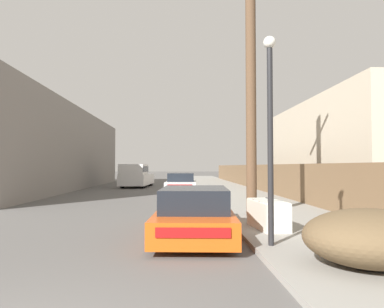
{
  "coord_description": "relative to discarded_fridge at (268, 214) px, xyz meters",
  "views": [
    {
      "loc": [
        1.64,
        -2.77,
        1.76
      ],
      "look_at": [
        2.09,
        8.09,
        2.15
      ],
      "focal_mm": 32.0,
      "sensor_mm": 36.0,
      "label": 1
    }
  ],
  "objects": [
    {
      "name": "wooden_fence",
      "position": [
        3.22,
        16.32,
        0.51
      ],
      "size": [
        0.08,
        42.18,
        1.75
      ],
      "primitive_type": "cube",
      "color": "brown",
      "rests_on": "sidewalk_curb"
    },
    {
      "name": "utility_pole",
      "position": [
        0.06,
        2.26,
        4.07
      ],
      "size": [
        1.8,
        0.34,
        8.7
      ],
      "color": "brown",
      "rests_on": "sidewalk_curb"
    },
    {
      "name": "pickup_truck",
      "position": [
        -5.88,
        19.82,
        0.46
      ],
      "size": [
        2.5,
        5.7,
        1.92
      ],
      "rotation": [
        0.0,
        0.0,
        3.06
      ],
      "color": "silver",
      "rests_on": "ground"
    },
    {
      "name": "street_lamp",
      "position": [
        -0.45,
        -1.95,
        2.2
      ],
      "size": [
        0.26,
        0.26,
        4.39
      ],
      "color": "#232326",
      "rests_on": "sidewalk_curb"
    },
    {
      "name": "parked_sports_car_red",
      "position": [
        -1.95,
        -0.32,
        0.07
      ],
      "size": [
        2.12,
        4.82,
        1.23
      ],
      "rotation": [
        0.0,
        0.0,
        -0.06
      ],
      "color": "#E05114",
      "rests_on": "ground"
    },
    {
      "name": "car_parked_mid",
      "position": [
        -2.17,
        12.79,
        0.14
      ],
      "size": [
        2.05,
        4.16,
        1.33
      ],
      "rotation": [
        0.0,
        0.0,
        -0.05
      ],
      "color": "silver",
      "rests_on": "ground"
    },
    {
      "name": "sidewalk_curb",
      "position": [
        1.27,
        17.25,
        -0.43
      ],
      "size": [
        4.2,
        63.0,
        0.12
      ],
      "primitive_type": "cube",
      "color": "gray",
      "rests_on": "ground"
    },
    {
      "name": "discarded_fridge",
      "position": [
        0.0,
        0.0,
        0.0
      ],
      "size": [
        0.82,
        1.63,
        0.76
      ],
      "rotation": [
        0.0,
        0.0,
        0.11
      ],
      "color": "silver",
      "rests_on": "sidewalk_curb"
    },
    {
      "name": "brush_pile",
      "position": [
        0.79,
        -3.5,
        0.1
      ],
      "size": [
        2.22,
        1.93,
        0.94
      ],
      "color": "brown",
      "rests_on": "sidewalk_curb"
    },
    {
      "name": "building_left_block",
      "position": [
        -13.14,
        17.92,
        2.57
      ],
      "size": [
        7.0,
        25.82,
        6.12
      ],
      "primitive_type": "cube",
      "color": "gray",
      "rests_on": "ground"
    },
    {
      "name": "building_right_house",
      "position": [
        7.74,
        9.99,
        2.23
      ],
      "size": [
        6.0,
        13.55,
        5.43
      ],
      "primitive_type": "cube",
      "color": "beige",
      "rests_on": "ground"
    }
  ]
}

